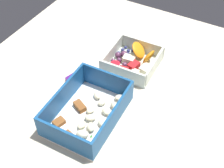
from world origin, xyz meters
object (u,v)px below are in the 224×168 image
(candy_bar, at_px, (78,75))
(paper_cup_liner, at_px, (141,42))
(pasta_container, at_px, (88,112))
(fruit_bowl, at_px, (133,61))

(candy_bar, relative_size, paper_cup_liner, 1.66)
(pasta_container, distance_m, candy_bar, 0.15)
(fruit_bowl, bearing_deg, pasta_container, 177.01)
(candy_bar, bearing_deg, pasta_container, -136.67)
(pasta_container, height_order, paper_cup_liner, pasta_container)
(fruit_bowl, bearing_deg, paper_cup_liner, 11.09)
(fruit_bowl, bearing_deg, candy_bar, 135.75)
(candy_bar, bearing_deg, paper_cup_liner, -23.07)
(pasta_container, relative_size, fruit_bowl, 1.46)
(fruit_bowl, height_order, candy_bar, fruit_bowl)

